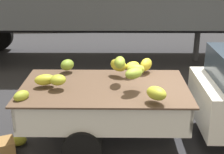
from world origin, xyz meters
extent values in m
plane|color=#28282B|center=(0.00, 0.00, 0.00)|extent=(220.00, 220.00, 0.00)
cube|color=gray|center=(0.00, 9.47, 0.08)|extent=(80.00, 0.80, 0.16)
cube|color=silver|center=(-1.46, -0.03, 0.58)|extent=(2.91, 1.81, 0.08)
cube|color=silver|center=(-1.41, 0.75, 0.84)|extent=(2.80, 0.23, 0.44)
cube|color=silver|center=(-1.51, -0.82, 0.84)|extent=(2.80, 0.23, 0.44)
cube|color=silver|center=(-0.09, -0.12, 0.84)|extent=(0.15, 1.63, 0.44)
cube|color=silver|center=(-2.84, 0.05, 0.84)|extent=(0.15, 1.63, 0.44)
cube|color=#B21914|center=(-1.41, 0.78, 0.80)|extent=(2.69, 0.18, 0.07)
cube|color=brown|center=(-1.46, -0.03, 1.07)|extent=(3.03, 1.93, 0.03)
ellipsoid|color=olive|center=(-0.98, -0.37, 1.43)|extent=(0.40, 0.37, 0.18)
ellipsoid|color=olive|center=(-1.19, 0.06, 1.49)|extent=(0.24, 0.36, 0.20)
ellipsoid|color=gold|center=(-0.63, 0.61, 1.26)|extent=(0.35, 0.41, 0.24)
ellipsoid|color=#AAB332|center=(-0.93, -0.22, 1.45)|extent=(0.31, 0.21, 0.18)
ellipsoid|color=olive|center=(-2.16, 0.71, 1.24)|extent=(0.35, 0.38, 0.21)
ellipsoid|color=gold|center=(-1.18, 0.45, 1.31)|extent=(0.39, 0.40, 0.23)
ellipsoid|color=olive|center=(-2.79, -0.51, 1.14)|extent=(0.31, 0.34, 0.17)
ellipsoid|color=gold|center=(-2.49, -0.02, 1.22)|extent=(0.40, 0.29, 0.19)
ellipsoid|color=gold|center=(-0.92, 0.41, 1.30)|extent=(0.36, 0.35, 0.17)
ellipsoid|color=#9FA62B|center=(-2.25, -0.15, 1.26)|extent=(0.35, 0.35, 0.18)
ellipsoid|color=#A3A72A|center=(-0.68, -0.78, 1.25)|extent=(0.41, 0.43, 0.20)
cylinder|color=black|center=(-1.74, 0.77, 0.32)|extent=(0.65, 0.24, 0.64)
cylinder|color=black|center=(-1.84, -0.80, 0.32)|extent=(0.65, 0.24, 0.64)
cube|color=black|center=(-1.62, 4.99, 1.10)|extent=(11.04, 1.05, 0.30)
cylinder|color=#38383A|center=(1.67, 4.79, 0.62)|extent=(0.18, 0.18, 1.25)
ellipsoid|color=#A4A629|center=(-3.03, -0.12, 0.09)|extent=(0.36, 0.33, 0.17)
camera|label=1|loc=(-1.59, -5.33, 3.23)|focal=52.28mm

